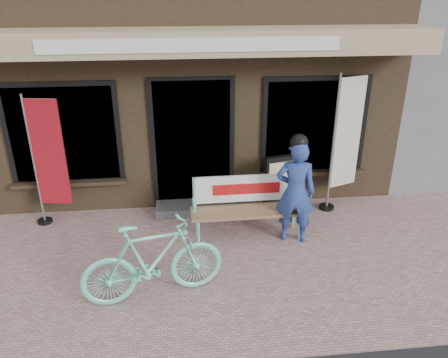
{
  "coord_description": "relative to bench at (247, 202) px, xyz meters",
  "views": [
    {
      "loc": [
        -0.22,
        -4.71,
        3.48
      ],
      "look_at": [
        0.37,
        0.7,
        1.05
      ],
      "focal_mm": 35.0,
      "sensor_mm": 36.0,
      "label": 1
    }
  ],
  "objects": [
    {
      "name": "ground",
      "position": [
        -0.74,
        -0.98,
        -0.54
      ],
      "size": [
        70.0,
        70.0,
        0.0
      ],
      "primitive_type": "plane",
      "color": "tan",
      "rests_on": "ground"
    },
    {
      "name": "storefront",
      "position": [
        -0.74,
        3.98,
        2.46
      ],
      "size": [
        7.0,
        6.77,
        6.0
      ],
      "color": "black",
      "rests_on": "ground"
    },
    {
      "name": "bench",
      "position": [
        0.0,
        0.0,
        0.0
      ],
      "size": [
        1.69,
        0.45,
        0.91
      ],
      "rotation": [
        0.0,
        0.0,
        0.01
      ],
      "color": "#74E3C1",
      "rests_on": "ground"
    },
    {
      "name": "person",
      "position": [
        0.65,
        -0.24,
        0.27
      ],
      "size": [
        0.63,
        0.49,
        1.64
      ],
      "rotation": [
        0.0,
        0.0,
        -0.23
      ],
      "color": "navy",
      "rests_on": "ground"
    },
    {
      "name": "bicycle",
      "position": [
        -1.33,
        -1.34,
        -0.02
      ],
      "size": [
        1.77,
        0.83,
        1.03
      ],
      "primitive_type": "imported",
      "rotation": [
        0.0,
        0.0,
        1.78
      ],
      "color": "#74E3C1",
      "rests_on": "ground"
    },
    {
      "name": "nobori_red",
      "position": [
        -2.94,
        0.64,
        0.54
      ],
      "size": [
        0.62,
        0.25,
        2.08
      ],
      "rotation": [
        0.0,
        0.0,
        -0.13
      ],
      "color": "gray",
      "rests_on": "ground"
    },
    {
      "name": "nobori_cream",
      "position": [
        1.69,
        0.72,
        0.64
      ],
      "size": [
        0.67,
        0.36,
        2.28
      ],
      "rotation": [
        0.0,
        0.0,
        0.36
      ],
      "color": "gray",
      "rests_on": "ground"
    },
    {
      "name": "menu_stand",
      "position": [
        0.62,
        0.6,
        -0.02
      ],
      "size": [
        0.51,
        0.21,
        1.0
      ],
      "rotation": [
        0.0,
        0.0,
        0.22
      ],
      "color": "black",
      "rests_on": "ground"
    }
  ]
}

